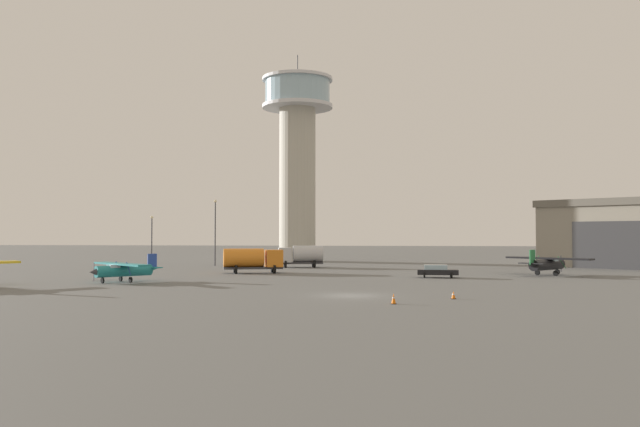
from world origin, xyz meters
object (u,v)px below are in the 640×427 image
(airplane_black, at_px, (547,263))
(airplane_teal, at_px, (125,269))
(control_tower, at_px, (297,148))
(light_post_west, at_px, (152,235))
(light_post_north, at_px, (215,227))
(traffic_cone_near_right, at_px, (394,299))
(truck_fuel_tanker_silver, at_px, (301,255))
(traffic_cone_near_left, at_px, (453,295))
(car_black, at_px, (437,271))
(truck_fuel_tanker_orange, at_px, (253,259))

(airplane_black, xyz_separation_m, airplane_teal, (-43.18, -15.07, -0.12))
(control_tower, height_order, light_post_west, control_tower)
(light_post_north, bearing_deg, traffic_cone_near_right, -61.97)
(truck_fuel_tanker_silver, distance_m, traffic_cone_near_left, 45.65)
(control_tower, distance_m, airplane_teal, 53.33)
(truck_fuel_tanker_silver, height_order, light_post_west, light_post_west)
(control_tower, height_order, traffic_cone_near_right, control_tower)
(car_black, bearing_deg, control_tower, 119.96)
(truck_fuel_tanker_orange, relative_size, light_post_north, 0.75)
(car_black, height_order, traffic_cone_near_left, car_black)
(traffic_cone_near_left, height_order, traffic_cone_near_right, traffic_cone_near_right)
(truck_fuel_tanker_silver, height_order, traffic_cone_near_right, truck_fuel_tanker_silver)
(control_tower, bearing_deg, light_post_north, -120.15)
(airplane_black, height_order, light_post_north, light_post_north)
(control_tower, height_order, light_post_north, control_tower)
(traffic_cone_near_left, bearing_deg, airplane_teal, 157.05)
(airplane_black, height_order, traffic_cone_near_right, airplane_black)
(truck_fuel_tanker_silver, xyz_separation_m, traffic_cone_near_right, (13.01, -46.14, -1.34))
(truck_fuel_tanker_orange, relative_size, light_post_west, 0.98)
(control_tower, relative_size, airplane_black, 4.12)
(airplane_teal, relative_size, car_black, 1.82)
(airplane_black, bearing_deg, control_tower, 84.25)
(control_tower, xyz_separation_m, light_post_north, (-9.71, -16.71, -13.69))
(truck_fuel_tanker_orange, height_order, light_post_west, light_post_west)
(control_tower, distance_m, car_black, 48.28)
(airplane_black, xyz_separation_m, car_black, (-12.52, -5.04, -0.64))
(airplane_teal, height_order, car_black, airplane_teal)
(truck_fuel_tanker_orange, xyz_separation_m, light_post_north, (-9.40, 16.99, 4.04))
(airplane_black, distance_m, car_black, 13.51)
(traffic_cone_near_left, bearing_deg, traffic_cone_near_right, -137.63)
(light_post_north, bearing_deg, control_tower, 59.85)
(light_post_west, bearing_deg, car_black, -33.15)
(traffic_cone_near_right, bearing_deg, traffic_cone_near_left, 42.37)
(truck_fuel_tanker_silver, xyz_separation_m, traffic_cone_near_left, (17.30, -42.22, -1.42))
(airplane_teal, relative_size, traffic_cone_near_left, 13.80)
(airplane_teal, bearing_deg, control_tower, -151.67)
(airplane_teal, relative_size, truck_fuel_tanker_silver, 1.21)
(airplane_teal, bearing_deg, car_black, 147.43)
(airplane_black, xyz_separation_m, light_post_west, (-55.05, 22.75, 3.18))
(truck_fuel_tanker_silver, bearing_deg, airplane_black, 141.69)
(car_black, height_order, light_post_west, light_post_west)
(car_black, distance_m, light_post_north, 38.47)
(control_tower, distance_m, traffic_cone_near_left, 68.24)
(car_black, relative_size, light_post_north, 0.45)
(truck_fuel_tanker_orange, xyz_separation_m, traffic_cone_near_left, (21.15, -28.40, -1.40))
(control_tower, bearing_deg, airplane_black, -45.46)
(truck_fuel_tanker_orange, xyz_separation_m, light_post_west, (-21.12, 22.28, 2.87))
(airplane_teal, xyz_separation_m, truck_fuel_tanker_orange, (9.24, 15.53, 0.42))
(control_tower, height_order, car_black, control_tower)
(light_post_north, relative_size, traffic_cone_near_right, 13.27)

